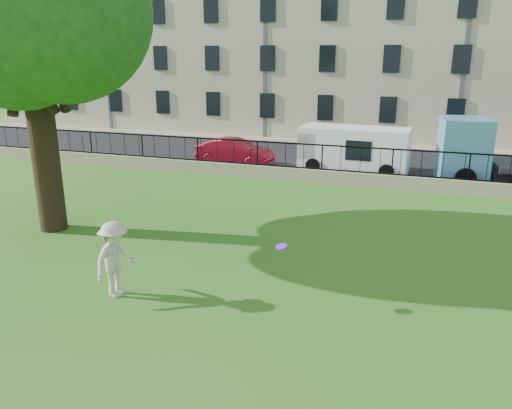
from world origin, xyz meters
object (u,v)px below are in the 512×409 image
(red_sedan, at_px, (235,152))
(white_van, at_px, (354,150))
(frisbee, at_px, (281,247))
(man, at_px, (115,259))

(red_sedan, height_order, white_van, white_van)
(white_van, bearing_deg, frisbee, -85.17)
(man, xyz_separation_m, frisbee, (3.80, 0.92, 0.46))
(red_sedan, bearing_deg, frisbee, -151.46)
(frisbee, distance_m, white_van, 13.97)
(man, bearing_deg, frisbee, -67.71)
(man, distance_m, frisbee, 3.94)
(frisbee, relative_size, white_van, 0.05)
(man, relative_size, frisbee, 6.85)
(frisbee, bearing_deg, man, -166.46)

